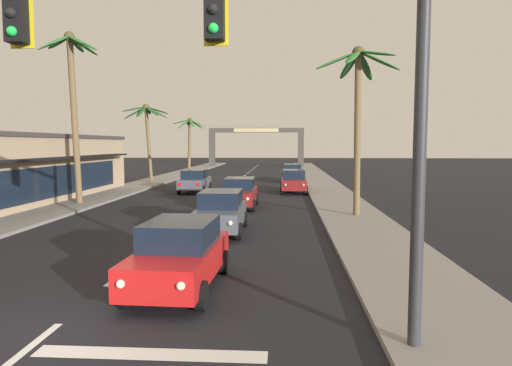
# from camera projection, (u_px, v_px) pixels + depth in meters

# --- Properties ---
(ground_plane) EXTENTS (220.00, 220.00, 0.00)m
(ground_plane) POSITION_uv_depth(u_px,v_px,m) (44.00, 336.00, 8.49)
(ground_plane) COLOR black
(sidewalk_right) EXTENTS (3.20, 110.00, 0.14)m
(sidewalk_right) POSITION_uv_depth(u_px,v_px,m) (339.00, 201.00, 27.89)
(sidewalk_right) COLOR gray
(sidewalk_right) RESTS_ON ground
(sidewalk_left) EXTENTS (3.20, 110.00, 0.14)m
(sidewalk_left) POSITION_uv_depth(u_px,v_px,m) (90.00, 199.00, 28.85)
(sidewalk_left) COLOR gray
(sidewalk_left) RESTS_ON ground
(lane_markings) EXTENTS (4.28, 89.85, 0.01)m
(lane_markings) POSITION_uv_depth(u_px,v_px,m) (221.00, 201.00, 28.77)
(lane_markings) COLOR silver
(lane_markings) RESTS_ON ground
(traffic_signal_mast) EXTENTS (10.32, 0.41, 7.20)m
(traffic_signal_mast) POSITION_uv_depth(u_px,v_px,m) (228.00, 53.00, 7.58)
(traffic_signal_mast) COLOR #2D2D33
(traffic_signal_mast) RESTS_ON ground
(sedan_lead_at_stop_bar) EXTENTS (2.08, 4.50, 1.68)m
(sedan_lead_at_stop_bar) POSITION_uv_depth(u_px,v_px,m) (180.00, 254.00, 11.27)
(sedan_lead_at_stop_bar) COLOR red
(sedan_lead_at_stop_bar) RESTS_ON ground
(sedan_third_in_queue) EXTENTS (1.98, 4.46, 1.68)m
(sedan_third_in_queue) POSITION_uv_depth(u_px,v_px,m) (221.00, 211.00, 18.42)
(sedan_third_in_queue) COLOR #4C515B
(sedan_third_in_queue) RESTS_ON ground
(sedan_fifth_in_queue) EXTENTS (1.95, 4.45, 1.68)m
(sedan_fifth_in_queue) POSITION_uv_depth(u_px,v_px,m) (240.00, 193.00, 25.56)
(sedan_fifth_in_queue) COLOR maroon
(sedan_fifth_in_queue) RESTS_ON ground
(sedan_oncoming_far) EXTENTS (1.95, 4.45, 1.68)m
(sedan_oncoming_far) POSITION_uv_depth(u_px,v_px,m) (195.00, 181.00, 33.74)
(sedan_oncoming_far) COLOR #4C515B
(sedan_oncoming_far) RESTS_ON ground
(sedan_parked_nearest_kerb) EXTENTS (1.95, 4.45, 1.68)m
(sedan_parked_nearest_kerb) POSITION_uv_depth(u_px,v_px,m) (294.00, 181.00, 33.55)
(sedan_parked_nearest_kerb) COLOR maroon
(sedan_parked_nearest_kerb) RESTS_ON ground
(sedan_parked_mid_kerb) EXTENTS (1.96, 4.46, 1.68)m
(sedan_parked_mid_kerb) POSITION_uv_depth(u_px,v_px,m) (293.00, 173.00, 42.95)
(sedan_parked_mid_kerb) COLOR silver
(sedan_parked_mid_kerb) RESTS_ON ground
(palm_left_second) EXTENTS (3.61, 3.69, 9.99)m
(palm_left_second) POSITION_uv_depth(u_px,v_px,m) (73.00, 87.00, 26.26)
(palm_left_second) COLOR brown
(palm_left_second) RESTS_ON ground
(palm_left_third) EXTENTS (4.17, 4.38, 7.26)m
(palm_left_third) POSITION_uv_depth(u_px,v_px,m) (147.00, 123.00, 42.12)
(palm_left_third) COLOR brown
(palm_left_third) RESTS_ON ground
(palm_left_farthest) EXTENTS (4.40, 4.15, 6.91)m
(palm_left_farthest) POSITION_uv_depth(u_px,v_px,m) (190.00, 134.00, 57.85)
(palm_left_farthest) COLOR brown
(palm_left_farthest) RESTS_ON ground
(palm_right_second) EXTENTS (4.11, 3.90, 8.18)m
(palm_right_second) POSITION_uv_depth(u_px,v_px,m) (359.00, 94.00, 21.64)
(palm_right_second) COLOR brown
(palm_right_second) RESTS_ON ground
(town_gateway_arch) EXTENTS (15.05, 0.90, 6.11)m
(town_gateway_arch) POSITION_uv_depth(u_px,v_px,m) (256.00, 141.00, 72.20)
(town_gateway_arch) COLOR #423D38
(town_gateway_arch) RESTS_ON ground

